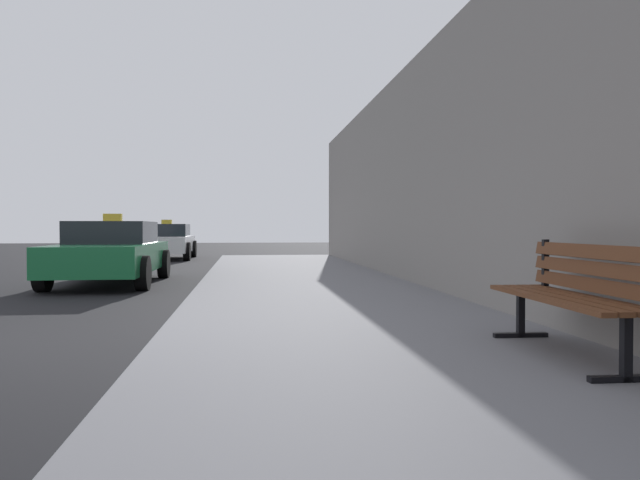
% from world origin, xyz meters
% --- Properties ---
extents(sidewalk, '(4.00, 32.00, 0.15)m').
position_xyz_m(sidewalk, '(4.00, 0.00, 0.07)').
color(sidewalk, slate).
rests_on(sidewalk, ground_plane).
extents(building_wall, '(0.70, 32.00, 4.21)m').
position_xyz_m(building_wall, '(6.20, 0.00, 2.10)').
color(building_wall, gray).
rests_on(building_wall, ground_plane).
extents(bench, '(0.55, 1.85, 0.89)m').
position_xyz_m(bench, '(5.39, -1.56, 0.66)').
color(bench, brown).
rests_on(bench, sidewalk).
extents(car_green, '(1.95, 4.41, 1.43)m').
position_xyz_m(car_green, '(0.12, 6.76, 0.65)').
color(car_green, '#196638').
rests_on(car_green, ground_plane).
extents(car_white, '(1.95, 4.02, 1.43)m').
position_xyz_m(car_white, '(-0.04, 16.60, 0.65)').
color(car_white, white).
rests_on(car_white, ground_plane).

